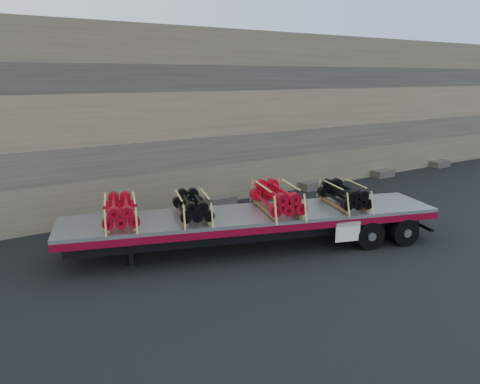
{
  "coord_description": "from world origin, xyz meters",
  "views": [
    {
      "loc": [
        -7.71,
        -11.23,
        5.19
      ],
      "look_at": [
        0.65,
        1.27,
        1.44
      ],
      "focal_mm": 35.0,
      "sensor_mm": 36.0,
      "label": 1
    }
  ],
  "objects": [
    {
      "name": "ground",
      "position": [
        0.0,
        0.0,
        0.0
      ],
      "size": [
        120.0,
        120.0,
        0.0
      ],
      "primitive_type": "plane",
      "color": "black",
      "rests_on": "ground"
    },
    {
      "name": "rock_wall",
      "position": [
        0.0,
        6.5,
        3.5
      ],
      "size": [
        44.0,
        3.0,
        7.0
      ],
      "primitive_type": "cube",
      "color": "#7A6B54",
      "rests_on": "ground"
    },
    {
      "name": "trailer",
      "position": [
        0.21,
        -0.11,
        0.57
      ],
      "size": [
        11.55,
        5.78,
        1.14
      ],
      "primitive_type": null,
      "rotation": [
        0.0,
        0.0,
        -0.33
      ],
      "color": "#B3B5BB",
      "rests_on": "ground"
    },
    {
      "name": "bundle_front",
      "position": [
        -3.49,
        1.15,
        1.49
      ],
      "size": [
        1.54,
        2.14,
        0.68
      ],
      "primitive_type": null,
      "rotation": [
        0.0,
        0.0,
        -0.33
      ],
      "color": "#B1091A",
      "rests_on": "trailer"
    },
    {
      "name": "bundle_midfront",
      "position": [
        -1.56,
        0.49,
        1.48
      ],
      "size": [
        1.49,
        2.08,
        0.66
      ],
      "primitive_type": null,
      "rotation": [
        0.0,
        0.0,
        -0.33
      ],
      "color": "black",
      "rests_on": "trailer"
    },
    {
      "name": "bundle_midrear",
      "position": [
        0.92,
        -0.35,
        1.53
      ],
      "size": [
        1.74,
        2.43,
        0.78
      ],
      "primitive_type": null,
      "rotation": [
        0.0,
        0.0,
        -0.33
      ],
      "color": "#B1091A",
      "rests_on": "trailer"
    },
    {
      "name": "bundle_rear",
      "position": [
        3.06,
        -1.09,
        1.49
      ],
      "size": [
        1.54,
        2.15,
        0.69
      ],
      "primitive_type": null,
      "rotation": [
        0.0,
        0.0,
        -0.33
      ],
      "color": "black",
      "rests_on": "trailer"
    }
  ]
}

